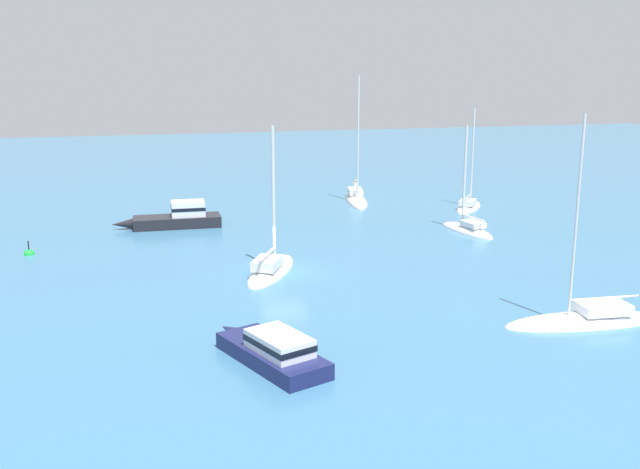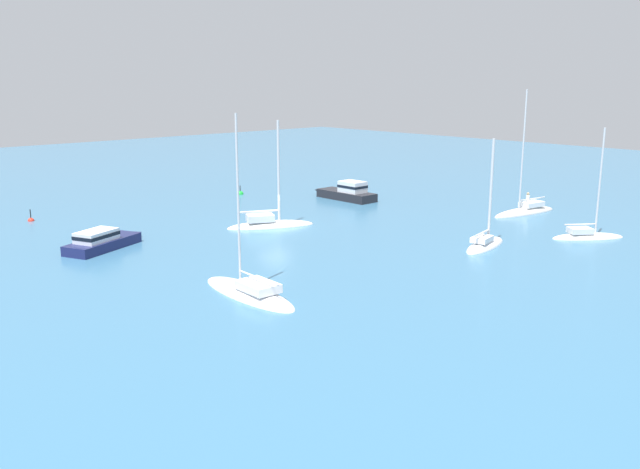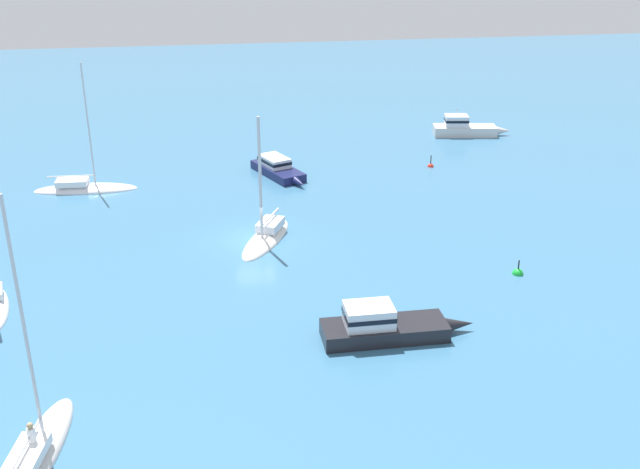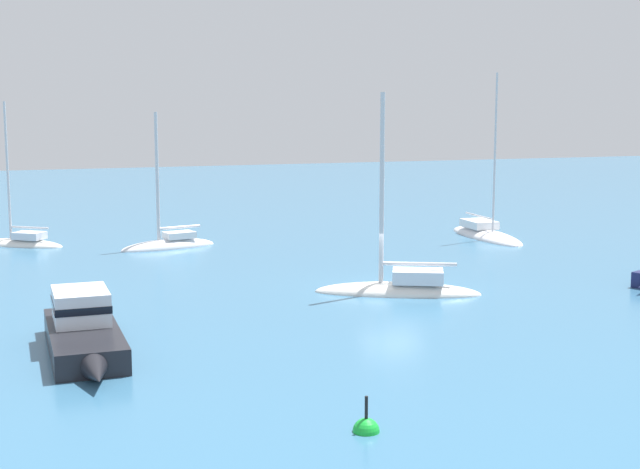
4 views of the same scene
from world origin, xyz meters
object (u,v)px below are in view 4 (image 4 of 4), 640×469
Objects in this scene: ketch_1 at (169,245)px; mooring_buoy at (366,431)px; ketch at (399,289)px; powerboat at (84,330)px; sloop_1 at (486,235)px; sloop at (20,243)px.

mooring_buoy is at bearing 76.41° from ketch_1.
ketch_1 is (15.20, 6.78, -0.02)m from ketch.
powerboat is 6.40× the size of mooring_buoy.
powerboat is at bearing 30.97° from mooring_buoy.
sloop_1 reaches higher than powerboat.
ketch is 1.11× the size of ketch_1.
ketch_1 is 6.55× the size of mooring_buoy.
sloop_1 is 8.38× the size of mooring_buoy.
sloop is 23.71m from ketch.
ketch is 15.78m from mooring_buoy.
sloop is at bearing -176.48° from powerboat.
sloop_1 is at bearing -106.52° from ketch.
ketch_1 is 20.69m from powerboat.
sloop_1 is 1.31× the size of powerboat.
ketch is 13.85m from powerboat.
powerboat is at bearing 59.94° from ketch_1.
ketch reaches higher than ketch_1.
sloop is at bearing -37.62° from ketch_1.
sloop_1 is 18.57m from ketch_1.
ketch reaches higher than powerboat.
mooring_buoy is at bearing 87.89° from ketch.
sloop is 0.96× the size of ketch.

